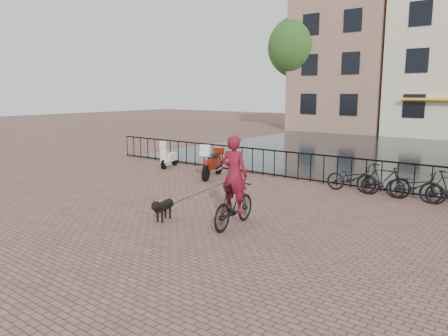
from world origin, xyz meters
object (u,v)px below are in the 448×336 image
Objects in this scene: dog at (164,209)px; motorcycle at (213,160)px; scooter at (169,153)px; cyclist at (234,187)px.

dog is 0.47× the size of motorcycle.
dog is 7.77m from scooter.
motorcycle is at bearing -52.42° from cyclist.
cyclist is at bearing 5.30° from dog.
dog is at bearing -64.27° from scooter.
motorcycle reaches higher than scooter.
cyclist is 1.95m from dog.
motorcycle is (-4.23, 4.32, -0.29)m from cyclist.
cyclist is at bearing -65.78° from motorcycle.
motorcycle is 2.93m from scooter.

